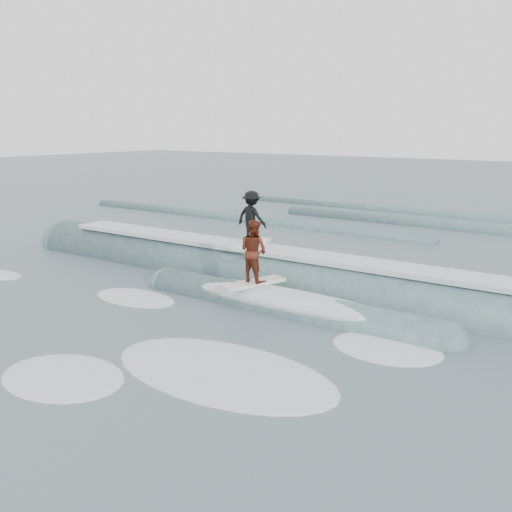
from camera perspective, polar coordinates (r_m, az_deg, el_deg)
The scene contains 6 objects.
ground at distance 15.47m, azimuth -7.21°, elevation -6.27°, with size 160.00×160.00×0.00m, color #3B5157.
breaking_wave at distance 18.33m, azimuth 1.90°, elevation -2.97°, with size 23.38×3.87×2.18m.
surfer_black at distance 18.82m, azimuth -0.44°, elevation 3.70°, with size 1.15×2.07×1.82m.
surfer_red at distance 16.24m, azimuth -0.26°, elevation 0.21°, with size 1.18×2.07×1.90m.
whitewater at distance 13.86m, azimuth -7.70°, elevation -8.58°, with size 15.88×7.05×0.10m.
far_swells at distance 31.21m, azimuth 12.15°, elevation 3.27°, with size 34.02×8.65×0.80m.
Camera 1 is at (9.87, -10.79, 5.04)m, focal length 40.00 mm.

